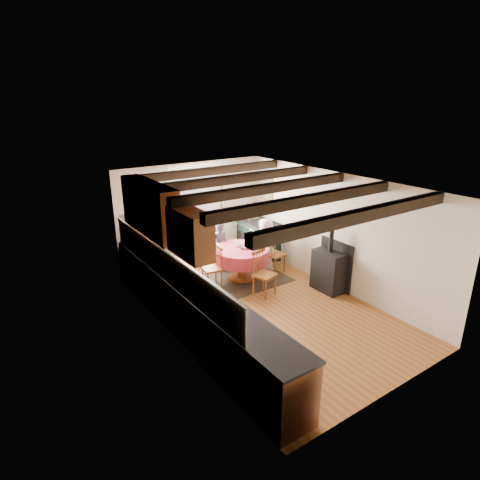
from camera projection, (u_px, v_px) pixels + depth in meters
floor at (264, 309)px, 7.59m from camera, size 3.60×5.50×0.00m
ceiling at (267, 183)px, 6.79m from camera, size 3.60×5.50×0.00m
wall_back at (193, 215)px, 9.33m from camera, size 3.60×0.00×2.40m
wall_front at (400, 315)px, 5.05m from camera, size 3.60×0.00×2.40m
wall_left at (173, 273)px, 6.23m from camera, size 0.00×5.50×2.40m
wall_right at (336, 232)px, 8.14m from camera, size 0.00×5.50×2.40m
beam_a at (361, 216)px, 5.26m from camera, size 3.60×0.16×0.16m
beam_b at (308, 200)px, 6.04m from camera, size 3.60×0.16×0.16m
beam_c at (267, 188)px, 6.82m from camera, size 3.60×0.16×0.16m
beam_d at (234, 179)px, 7.60m from camera, size 3.60×0.16×0.16m
beam_e at (207, 171)px, 8.37m from camera, size 3.60×0.16×0.16m
splash_left at (166, 267)px, 6.48m from camera, size 0.02×4.50×0.55m
splash_back at (152, 222)px, 8.78m from camera, size 1.40×0.02×0.55m
base_cabinet_left at (192, 311)px, 6.65m from camera, size 0.60×5.30×0.88m
base_cabinet_back at (158, 259)px, 8.79m from camera, size 1.30×0.60×0.88m
worktop_left at (192, 286)px, 6.50m from camera, size 0.64×5.30×0.04m
worktop_back at (156, 239)px, 8.62m from camera, size 1.30×0.64×0.04m
wall_cabinet_glass at (150, 208)px, 7.01m from camera, size 0.34×1.80×0.90m
wall_cabinet_solid at (190, 233)px, 5.85m from camera, size 0.34×0.90×0.70m
window_frame at (196, 197)px, 9.24m from camera, size 1.34×0.03×1.54m
window_pane at (196, 197)px, 9.24m from camera, size 1.20×0.01×1.40m
curtain_left at (165, 225)px, 8.89m from camera, size 0.35×0.10×2.10m
curtain_right at (229, 213)px, 9.79m from camera, size 0.35×0.10×2.10m
curtain_rod at (197, 172)px, 8.97m from camera, size 2.00×0.03×0.03m
wall_picture at (266, 188)px, 9.75m from camera, size 0.04×0.50×0.60m
wall_plate at (231, 188)px, 9.70m from camera, size 0.30×0.02×0.30m
rug at (241, 279)px, 8.85m from camera, size 1.88×1.47×0.01m
dining_table at (241, 264)px, 8.73m from camera, size 1.19×1.19×0.72m
chair_near at (265, 273)px, 8.00m from camera, size 0.50×0.51×0.94m
chair_left at (212, 267)px, 8.34m from camera, size 0.47×0.45×0.92m
chair_right at (275, 253)px, 9.10m from camera, size 0.43×0.41×0.90m
aga_range at (258, 239)px, 9.91m from camera, size 0.67×1.03×0.95m
cast_iron_stove at (330, 260)px, 8.14m from camera, size 0.40×0.66×1.32m
child_far at (219, 246)px, 9.18m from camera, size 0.42×0.29×1.13m
child_right at (266, 245)px, 9.14m from camera, size 0.45×0.64×1.22m
bowl_a at (245, 247)px, 8.62m from camera, size 0.20×0.20×0.05m
bowl_b at (239, 245)px, 8.72m from camera, size 0.21×0.21×0.06m
cup at (241, 246)px, 8.60m from camera, size 0.12×0.12×0.10m
canister_tall at (141, 234)px, 8.48m from camera, size 0.16×0.16×0.27m
canister_wide at (159, 231)px, 8.74m from camera, size 0.19×0.19×0.21m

